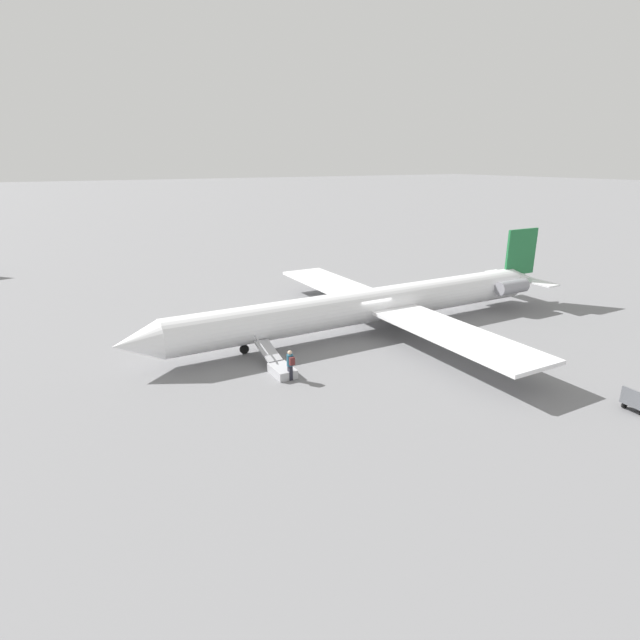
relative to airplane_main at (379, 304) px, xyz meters
The scene contains 4 objects.
ground_plane 2.09m from the airplane_main, ahead, with size 600.00×600.00×0.00m, color slate.
airplane_main is the anchor object (origin of this frame).
boarding_stairs 10.37m from the airplane_main, 20.70° to the left, with size 1.12×4.03×1.60m.
passenger 10.71m from the airplane_main, 27.11° to the left, with size 0.36×0.54×1.74m.
Camera 1 is at (19.66, 27.69, 11.66)m, focal length 28.00 mm.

